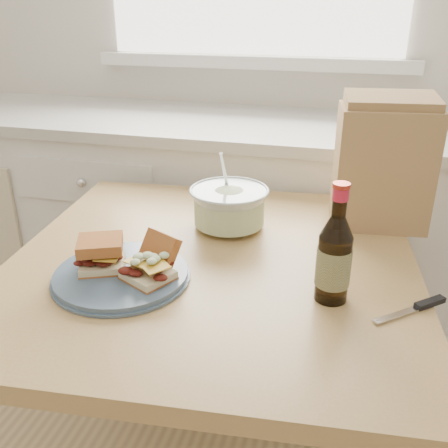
% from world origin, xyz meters
% --- Properties ---
extents(wall_back, '(4.00, 0.02, 2.70)m').
position_xyz_m(wall_back, '(0.00, 2.00, 1.35)').
color(wall_back, beige).
rests_on(wall_back, ground).
extents(cabinet_run, '(2.50, 0.64, 0.94)m').
position_xyz_m(cabinet_run, '(-0.00, 1.70, 0.47)').
color(cabinet_run, white).
rests_on(cabinet_run, ground).
extents(dining_table, '(1.04, 1.04, 0.80)m').
position_xyz_m(dining_table, '(0.14, 0.87, 0.68)').
color(dining_table, tan).
rests_on(dining_table, ground).
extents(plate, '(0.29, 0.29, 0.02)m').
position_xyz_m(plate, '(-0.02, 0.72, 0.81)').
color(plate, '#465B72').
rests_on(plate, dining_table).
extents(sandwich_left, '(0.12, 0.12, 0.07)m').
position_xyz_m(sandwich_left, '(-0.07, 0.73, 0.85)').
color(sandwich_left, beige).
rests_on(sandwich_left, plate).
extents(sandwich_right, '(0.13, 0.17, 0.08)m').
position_xyz_m(sandwich_right, '(0.05, 0.73, 0.84)').
color(sandwich_right, beige).
rests_on(sandwich_right, plate).
extents(coleslaw_bowl, '(0.21, 0.21, 0.21)m').
position_xyz_m(coleslaw_bowl, '(0.14, 1.05, 0.85)').
color(coleslaw_bowl, silver).
rests_on(coleslaw_bowl, dining_table).
extents(beer_bottle, '(0.07, 0.07, 0.25)m').
position_xyz_m(beer_bottle, '(0.43, 0.76, 0.89)').
color(beer_bottle, black).
rests_on(beer_bottle, dining_table).
extents(knife, '(0.15, 0.13, 0.01)m').
position_xyz_m(knife, '(0.61, 0.77, 0.80)').
color(knife, silver).
rests_on(knife, dining_table).
extents(paper_bag, '(0.26, 0.19, 0.32)m').
position_xyz_m(paper_bag, '(0.52, 1.18, 0.95)').
color(paper_bag, '#A88251').
rests_on(paper_bag, dining_table).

